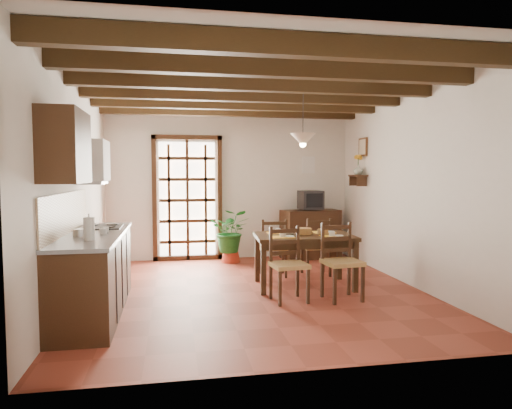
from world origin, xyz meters
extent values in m
plane|color=brown|center=(0.00, 0.00, 0.00)|extent=(5.00, 5.00, 0.00)
cube|color=silver|center=(0.00, 2.50, 1.40)|extent=(4.50, 0.02, 2.80)
cube|color=silver|center=(0.00, -2.50, 1.40)|extent=(4.50, 0.02, 2.80)
cube|color=silver|center=(-2.25, 0.00, 1.40)|extent=(0.02, 5.00, 2.80)
cube|color=silver|center=(2.25, 0.00, 1.40)|extent=(0.02, 5.00, 2.80)
cube|color=white|center=(0.00, 0.00, 2.80)|extent=(4.50, 5.00, 0.02)
cube|color=black|center=(0.00, -2.10, 2.69)|extent=(4.50, 0.14, 0.20)
cube|color=black|center=(0.00, -1.26, 2.69)|extent=(4.50, 0.14, 0.20)
cube|color=black|center=(0.00, -0.42, 2.69)|extent=(4.50, 0.14, 0.20)
cube|color=black|center=(0.00, 0.42, 2.69)|extent=(4.50, 0.14, 0.20)
cube|color=black|center=(0.00, 1.26, 2.69)|extent=(4.50, 0.14, 0.20)
cube|color=black|center=(0.00, 2.10, 2.69)|extent=(4.50, 0.14, 0.20)
cube|color=white|center=(-0.80, 2.49, 1.10)|extent=(1.01, 0.02, 2.11)
cube|color=black|center=(-0.80, 2.44, 2.24)|extent=(1.26, 0.10, 0.08)
cube|color=black|center=(-1.39, 2.44, 1.10)|extent=(0.08, 0.10, 2.28)
cube|color=black|center=(-0.21, 2.44, 1.10)|extent=(0.08, 0.10, 2.28)
cube|color=black|center=(-0.80, 2.42, 1.10)|extent=(1.01, 0.03, 2.02)
cube|color=black|center=(-1.95, -0.60, 0.44)|extent=(0.60, 2.20, 0.88)
cube|color=slate|center=(-1.95, -0.60, 0.90)|extent=(0.64, 2.25, 0.04)
cube|color=tan|center=(-2.23, -0.60, 1.13)|extent=(0.02, 2.20, 0.50)
cube|color=black|center=(-2.08, -1.30, 1.85)|extent=(0.35, 0.80, 0.70)
cube|color=white|center=(-2.05, -0.05, 1.75)|extent=(0.38, 0.60, 0.50)
cube|color=silver|center=(-2.05, -0.05, 1.48)|extent=(0.32, 0.55, 0.04)
cube|color=black|center=(-1.95, -0.05, 0.93)|extent=(0.50, 0.55, 0.02)
cylinder|color=white|center=(-1.90, -1.15, 1.03)|extent=(0.11, 0.11, 0.24)
cylinder|color=silver|center=(-2.05, -0.85, 0.95)|extent=(0.14, 0.14, 0.10)
cube|color=#332110|center=(0.74, 0.15, 0.71)|extent=(1.42, 0.97, 0.05)
cube|color=#332110|center=(0.74, 0.15, 0.64)|extent=(1.28, 0.87, 0.10)
cube|color=#332110|center=(1.39, 0.48, 0.34)|extent=(0.07, 0.07, 0.69)
cube|color=#332110|center=(0.15, 0.57, 0.34)|extent=(0.07, 0.07, 0.69)
cube|color=#332110|center=(1.33, -0.28, 0.34)|extent=(0.07, 0.07, 0.69)
cube|color=#332110|center=(0.09, -0.18, 0.34)|extent=(0.07, 0.07, 0.69)
cube|color=#A98248|center=(0.35, -0.53, 0.46)|extent=(0.47, 0.45, 0.05)
cube|color=black|center=(0.33, -0.36, 0.69)|extent=(0.43, 0.08, 0.47)
cube|color=black|center=(0.35, -0.53, 0.23)|extent=(0.45, 0.43, 0.46)
cube|color=#A98248|center=(1.02, -0.58, 0.48)|extent=(0.49, 0.47, 0.05)
cube|color=black|center=(1.00, -0.40, 0.72)|extent=(0.45, 0.09, 0.49)
cube|color=black|center=(1.02, -0.58, 0.24)|extent=(0.46, 0.45, 0.48)
cube|color=#A98248|center=(0.46, 0.88, 0.45)|extent=(0.45, 0.43, 0.05)
cube|color=black|center=(0.44, 0.71, 0.67)|extent=(0.42, 0.07, 0.45)
cube|color=black|center=(0.46, 0.88, 0.22)|extent=(0.43, 0.41, 0.45)
cube|color=#A98248|center=(1.13, 0.83, 0.45)|extent=(0.42, 0.40, 0.05)
cube|color=black|center=(1.13, 0.66, 0.68)|extent=(0.42, 0.04, 0.46)
cube|color=black|center=(1.13, 0.83, 0.22)|extent=(0.40, 0.38, 0.45)
cube|color=yellow|center=(0.40, -0.07, 0.72)|extent=(0.31, 0.23, 0.01)
cube|color=yellow|center=(1.08, -0.07, 0.72)|extent=(0.31, 0.23, 0.01)
cube|color=yellow|center=(0.40, 0.36, 0.72)|extent=(0.31, 0.23, 0.01)
cube|color=yellow|center=(1.08, 0.36, 0.72)|extent=(0.31, 0.23, 0.01)
cylinder|color=olive|center=(0.74, 0.15, 0.76)|extent=(0.21, 0.21, 0.09)
imported|color=white|center=(0.50, 0.21, 0.76)|extent=(0.22, 0.22, 0.05)
cube|color=black|center=(1.47, 2.23, 0.45)|extent=(1.13, 0.66, 0.90)
cube|color=black|center=(1.47, 2.23, 1.09)|extent=(0.44, 0.40, 0.34)
cube|color=black|center=(1.47, 2.04, 1.09)|extent=(0.33, 0.05, 0.26)
cube|color=white|center=(1.50, 2.48, 1.75)|extent=(0.25, 0.03, 0.32)
cone|color=maroon|center=(-0.05, 2.07, 0.11)|extent=(0.35, 0.35, 0.21)
imported|color=#144C19|center=(-0.05, 2.07, 0.57)|extent=(2.11, 1.92, 2.02)
cube|color=black|center=(2.14, 1.60, 1.55)|extent=(0.20, 0.42, 0.03)
cube|color=black|center=(2.14, 1.43, 1.46)|extent=(0.18, 0.03, 0.18)
cube|color=black|center=(2.14, 1.77, 1.46)|extent=(0.18, 0.03, 0.18)
imported|color=#B2BFB2|center=(2.14, 1.60, 1.65)|extent=(0.15, 0.15, 0.15)
sphere|color=yellow|center=(2.14, 1.60, 1.86)|extent=(0.14, 0.14, 0.14)
cylinder|color=#144C19|center=(2.14, 1.60, 1.71)|extent=(0.01, 0.01, 0.28)
cube|color=brown|center=(2.23, 1.60, 2.05)|extent=(0.03, 0.32, 0.32)
cube|color=#C3B292|center=(2.21, 1.60, 2.05)|extent=(0.01, 0.26, 0.26)
cylinder|color=black|center=(0.74, 0.25, 2.45)|extent=(0.01, 0.01, 0.70)
cone|color=beige|center=(0.74, 0.25, 2.08)|extent=(0.36, 0.36, 0.14)
sphere|color=#FFD88C|center=(0.74, 0.25, 2.00)|extent=(0.09, 0.09, 0.09)
camera|label=1|loc=(-1.06, -5.95, 1.60)|focal=32.00mm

